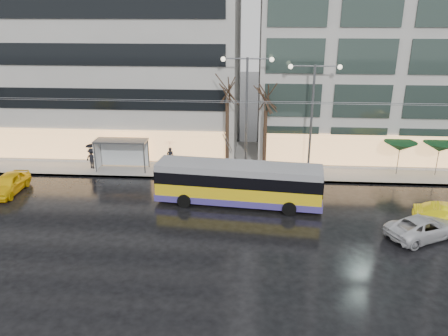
# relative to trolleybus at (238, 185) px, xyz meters

# --- Properties ---
(ground) EXTENTS (140.00, 140.00, 0.00)m
(ground) POSITION_rel_trolleybus_xyz_m (-1.65, -4.81, -1.39)
(ground) COLOR black
(ground) RESTS_ON ground
(sidewalk) EXTENTS (80.00, 10.00, 0.15)m
(sidewalk) POSITION_rel_trolleybus_xyz_m (0.35, 9.19, -1.32)
(sidewalk) COLOR gray
(sidewalk) RESTS_ON ground
(kerb) EXTENTS (80.00, 0.10, 0.15)m
(kerb) POSITION_rel_trolleybus_xyz_m (0.35, 4.24, -1.32)
(kerb) COLOR slate
(kerb) RESTS_ON ground
(building_left) EXTENTS (34.00, 14.00, 22.00)m
(building_left) POSITION_rel_trolleybus_xyz_m (-17.65, 14.19, 9.76)
(building_left) COLOR #A4A29D
(building_left) RESTS_ON sidewalk
(building_right) EXTENTS (32.00, 14.00, 25.00)m
(building_right) POSITION_rel_trolleybus_xyz_m (17.35, 14.19, 11.26)
(building_right) COLOR #A4A29D
(building_right) RESTS_ON sidewalk
(trolleybus) EXTENTS (11.27, 4.85, 5.15)m
(trolleybus) POSITION_rel_trolleybus_xyz_m (0.00, 0.00, 0.00)
(trolleybus) COLOR yellow
(trolleybus) RESTS_ON ground
(catenary) EXTENTS (42.24, 5.12, 7.00)m
(catenary) POSITION_rel_trolleybus_xyz_m (-0.65, 3.12, 2.86)
(catenary) COLOR #595B60
(catenary) RESTS_ON ground
(bus_shelter) EXTENTS (4.20, 1.60, 2.51)m
(bus_shelter) POSITION_rel_trolleybus_xyz_m (-10.03, 5.87, 0.57)
(bus_shelter) COLOR #595B60
(bus_shelter) RESTS_ON sidewalk
(street_lamp_near) EXTENTS (3.96, 0.36, 9.03)m
(street_lamp_near) POSITION_rel_trolleybus_xyz_m (0.35, 5.99, 4.60)
(street_lamp_near) COLOR #595B60
(street_lamp_near) RESTS_ON sidewalk
(street_lamp_far) EXTENTS (3.96, 0.36, 8.53)m
(street_lamp_far) POSITION_rel_trolleybus_xyz_m (5.35, 5.99, 4.32)
(street_lamp_far) COLOR #595B60
(street_lamp_far) RESTS_ON sidewalk
(tree_a) EXTENTS (3.20, 3.20, 8.40)m
(tree_a) POSITION_rel_trolleybus_xyz_m (-1.15, 6.19, 5.69)
(tree_a) COLOR black
(tree_a) RESTS_ON sidewalk
(tree_b) EXTENTS (3.20, 3.20, 7.70)m
(tree_b) POSITION_rel_trolleybus_xyz_m (1.85, 6.39, 5.01)
(tree_b) COLOR black
(tree_b) RESTS_ON sidewalk
(parasol_a) EXTENTS (2.50, 2.50, 2.65)m
(parasol_a) POSITION_rel_trolleybus_xyz_m (12.35, 6.19, 1.05)
(parasol_a) COLOR #595B60
(parasol_a) RESTS_ON sidewalk
(parasol_b) EXTENTS (2.50, 2.50, 2.65)m
(parasol_b) POSITION_rel_trolleybus_xyz_m (15.35, 6.19, 1.05)
(parasol_b) COLOR #595B60
(parasol_b) RESTS_ON sidewalk
(taxi_a) EXTENTS (1.84, 4.28, 1.44)m
(taxi_a) POSITION_rel_trolleybus_xyz_m (-16.55, 0.71, -0.67)
(taxi_a) COLOR yellow
(taxi_a) RESTS_ON ground
(sedan_silver) EXTENTS (5.08, 4.03, 1.28)m
(sedan_silver) POSITION_rel_trolleybus_xyz_m (10.91, -3.83, -0.75)
(sedan_silver) COLOR silver
(sedan_silver) RESTS_ON ground
(pedestrian_a) EXTENTS (1.01, 1.03, 2.19)m
(pedestrian_a) POSITION_rel_trolleybus_xyz_m (-5.90, 6.70, 0.21)
(pedestrian_a) COLOR black
(pedestrian_a) RESTS_ON sidewalk
(pedestrian_b) EXTENTS (1.07, 0.93, 1.85)m
(pedestrian_b) POSITION_rel_trolleybus_xyz_m (-8.26, 7.46, -0.32)
(pedestrian_b) COLOR black
(pedestrian_b) RESTS_ON sidewalk
(pedestrian_c) EXTENTS (1.25, 1.04, 2.11)m
(pedestrian_c) POSITION_rel_trolleybus_xyz_m (-12.21, 5.81, -0.13)
(pedestrian_c) COLOR black
(pedestrian_c) RESTS_ON sidewalk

